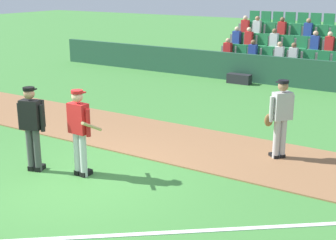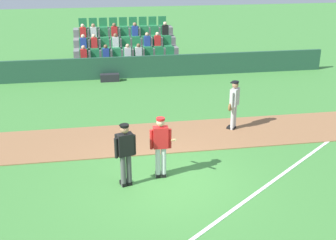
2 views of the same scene
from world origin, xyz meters
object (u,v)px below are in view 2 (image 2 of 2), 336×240
umpire_home_plate (125,151)px  runner_grey_jersey (234,104)px  batter_red_jersey (161,145)px  equipment_bag (110,78)px

umpire_home_plate → runner_grey_jersey: bearing=39.5°
batter_red_jersey → runner_grey_jersey: (3.01, 3.00, -0.01)m
runner_grey_jersey → umpire_home_plate: bearing=-140.5°
equipment_bag → umpire_home_plate: bearing=-90.2°
umpire_home_plate → batter_red_jersey: bearing=16.8°
umpire_home_plate → runner_grey_jersey: 5.19m
runner_grey_jersey → equipment_bag: runner_grey_jersey is taller
batter_red_jersey → runner_grey_jersey: bearing=44.8°
runner_grey_jersey → equipment_bag: (-3.97, 6.88, -0.78)m
umpire_home_plate → equipment_bag: 10.20m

